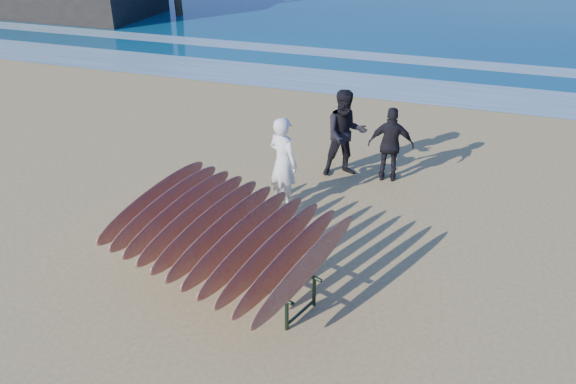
# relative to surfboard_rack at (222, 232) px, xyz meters

# --- Properties ---
(ground) EXTENTS (120.00, 120.00, 0.00)m
(ground) POSITION_rel_surfboard_rack_xyz_m (0.58, 0.57, -0.86)
(ground) COLOR tan
(ground) RESTS_ON ground
(foam_near) EXTENTS (160.00, 160.00, 0.00)m
(foam_near) POSITION_rel_surfboard_rack_xyz_m (0.58, 10.57, -0.85)
(foam_near) COLOR white
(foam_near) RESTS_ON ground
(foam_far) EXTENTS (160.00, 160.00, 0.00)m
(foam_far) POSITION_rel_surfboard_rack_xyz_m (0.58, 14.07, -0.85)
(foam_far) COLOR white
(foam_far) RESTS_ON ground
(surfboard_rack) EXTENTS (3.78, 3.32, 1.36)m
(surfboard_rack) POSITION_rel_surfboard_rack_xyz_m (0.00, 0.00, 0.00)
(surfboard_rack) COLOR #1B2C20
(surfboard_rack) RESTS_ON ground
(person_white) EXTENTS (0.78, 0.68, 1.80)m
(person_white) POSITION_rel_surfboard_rack_xyz_m (0.09, 2.53, 0.04)
(person_white) COLOR white
(person_white) RESTS_ON ground
(person_dark_a) EXTENTS (1.13, 1.04, 1.87)m
(person_dark_a) POSITION_rel_surfboard_rack_xyz_m (0.88, 4.20, 0.08)
(person_dark_a) COLOR black
(person_dark_a) RESTS_ON ground
(person_dark_b) EXTENTS (0.98, 0.52, 1.59)m
(person_dark_b) POSITION_rel_surfboard_rack_xyz_m (1.83, 4.27, -0.06)
(person_dark_b) COLOR black
(person_dark_b) RESTS_ON ground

